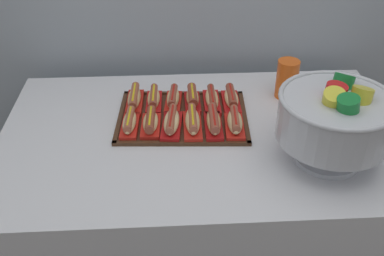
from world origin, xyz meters
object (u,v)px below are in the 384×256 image
hot_dog_0 (130,123)px  hot_dog_1 (151,123)px  hot_dog_3 (193,122)px  hot_dog_5 (235,122)px  punch_bowl (335,117)px  hot_dog_9 (192,98)px  hot_dog_11 (231,99)px  hot_dog_7 (154,99)px  cup_stack (287,79)px  serving_tray (183,117)px  hot_dog_2 (172,122)px  hot_dog_10 (212,99)px  buffet_table (202,207)px  hot_dog_8 (173,99)px  hot_dog_6 (134,99)px  hot_dog_4 (214,122)px

hot_dog_0 → hot_dog_1: size_ratio=1.06×
hot_dog_3 → hot_dog_5: bearing=-3.3°
punch_bowl → hot_dog_3: bearing=155.9°
hot_dog_9 → hot_dog_11: (0.15, -0.01, -0.00)m
hot_dog_7 → hot_dog_3: bearing=-51.0°
hot_dog_0 → hot_dog_9: bearing=33.0°
cup_stack → hot_dog_7: bearing=-174.3°
serving_tray → punch_bowl: 0.57m
hot_dog_2 → hot_dog_10: size_ratio=1.05×
buffet_table → punch_bowl: 0.69m
hot_dog_0 → cup_stack: size_ratio=1.06×
hot_dog_8 → buffet_table: bearing=-60.7°
buffet_table → hot_dog_1: (-0.19, 0.02, 0.40)m
hot_dog_5 → hot_dog_6: hot_dog_5 is taller
hot_dog_6 → hot_dog_8: same height
buffet_table → hot_dog_9: (-0.03, 0.18, 0.41)m
hot_dog_1 → hot_dog_7: same height
hot_dog_1 → hot_dog_2: (0.07, -0.00, 0.00)m
hot_dog_1 → hot_dog_7: 0.17m
buffet_table → hot_dog_10: bearing=74.5°
hot_dog_4 → hot_dog_11: bearing=62.3°
hot_dog_4 → hot_dog_7: (-0.22, 0.18, -0.00)m
hot_dog_4 → buffet_table: bearing=-168.4°
buffet_table → hot_dog_8: size_ratio=8.79×
serving_tray → hot_dog_3: 0.10m
serving_tray → hot_dog_6: bearing=153.0°
hot_dog_2 → hot_dog_9: (0.08, 0.16, 0.00)m
buffet_table → hot_dog_0: size_ratio=8.74×
serving_tray → punch_bowl: (0.46, -0.28, 0.16)m
cup_stack → hot_dog_2: bearing=-154.5°
hot_dog_5 → hot_dog_11: bearing=86.7°
hot_dog_10 → cup_stack: cup_stack is taller
buffet_table → hot_dog_11: size_ratio=8.62×
hot_dog_1 → hot_dog_8: bearing=62.3°
hot_dog_1 → hot_dog_8: 0.18m
hot_dog_3 → cup_stack: size_ratio=1.17×
serving_tray → hot_dog_10: size_ratio=2.83×
hot_dog_4 → hot_dog_10: 0.17m
hot_dog_7 → hot_dog_0: bearing=-117.7°
hot_dog_6 → hot_dog_5: bearing=-27.0°
hot_dog_1 → hot_dog_5: (0.30, -0.02, 0.00)m
hot_dog_1 → hot_dog_11: size_ratio=0.93×
cup_stack → hot_dog_11: bearing=-163.2°
hot_dog_6 → hot_dog_2: bearing=-51.0°
hot_dog_5 → hot_dog_0: bearing=176.7°
cup_stack → hot_dog_4: bearing=-143.8°
hot_dog_0 → hot_dog_2: hot_dog_2 is taller
hot_dog_0 → hot_dog_3: bearing=-3.3°
hot_dog_4 → punch_bowl: punch_bowl is taller
serving_tray → hot_dog_5: 0.21m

